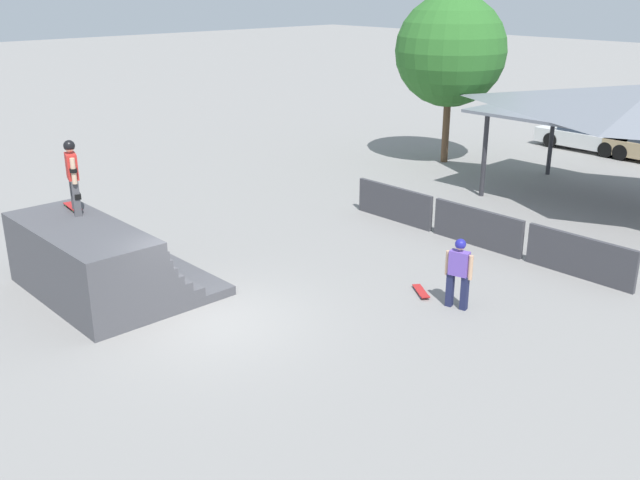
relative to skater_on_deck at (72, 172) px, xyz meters
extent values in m
plane|color=gray|center=(3.97, 1.07, -2.72)|extent=(160.00, 160.00, 0.00)
cube|color=#4C4C51|center=(0.95, 0.45, -2.62)|extent=(4.44, 3.51, 0.21)
cube|color=#4C4C51|center=(0.95, 0.03, -2.40)|extent=(4.44, 2.68, 0.21)
cube|color=#4C4C51|center=(0.95, -0.12, -2.19)|extent=(4.44, 2.37, 0.21)
cube|color=#4C4C51|center=(0.95, -0.22, -1.97)|extent=(4.44, 2.17, 0.21)
cube|color=#4C4C51|center=(0.95, -0.30, -1.76)|extent=(4.44, 2.02, 0.21)
cube|color=#4C4C51|center=(0.95, -0.35, -1.54)|extent=(4.44, 1.92, 0.21)
cube|color=#4C4C51|center=(0.95, -0.39, -1.33)|extent=(4.44, 1.85, 0.21)
cube|color=#4C4C51|center=(0.95, -0.41, -1.11)|extent=(4.44, 1.81, 0.21)
cylinder|color=silver|center=(0.95, 0.48, -1.04)|extent=(4.35, 0.07, 0.07)
cube|color=#4C4C51|center=(0.18, -0.06, -0.58)|extent=(0.20, 0.20, 0.84)
cube|color=black|center=(0.19, -0.03, -0.53)|extent=(0.23, 0.20, 0.12)
cube|color=#4C4C51|center=(-0.18, 0.05, -0.58)|extent=(0.20, 0.20, 0.84)
cube|color=black|center=(-0.17, 0.08, -0.53)|extent=(0.23, 0.20, 0.12)
cube|color=red|center=(0.00, 0.00, 0.14)|extent=(0.50, 0.36, 0.60)
cylinder|color=beige|center=(0.27, -0.09, 0.09)|extent=(0.14, 0.14, 0.60)
cylinder|color=black|center=(0.27, -0.09, 0.10)|extent=(0.21, 0.21, 0.09)
cylinder|color=beige|center=(-0.27, 0.08, 0.09)|extent=(0.14, 0.14, 0.60)
cylinder|color=black|center=(-0.27, 0.08, 0.10)|extent=(0.21, 0.21, 0.09)
sphere|color=beige|center=(0.00, 0.00, 0.59)|extent=(0.23, 0.23, 0.23)
sphere|color=black|center=(0.00, 0.00, 0.61)|extent=(0.26, 0.26, 0.26)
cylinder|color=green|center=(-0.18, 0.12, -0.98)|extent=(0.06, 0.04, 0.05)
cylinder|color=green|center=(-0.19, -0.02, -0.98)|extent=(0.06, 0.04, 0.05)
cylinder|color=green|center=(-0.68, 0.18, -0.98)|extent=(0.06, 0.04, 0.05)
cylinder|color=green|center=(-0.70, 0.04, -0.98)|extent=(0.06, 0.04, 0.05)
cube|color=#B22323|center=(-0.44, 0.08, -0.95)|extent=(0.84, 0.30, 0.02)
cube|color=#B22323|center=(-0.06, 0.04, -0.93)|extent=(0.12, 0.21, 0.02)
cube|color=#1E2347|center=(6.90, 5.36, -2.33)|extent=(0.18, 0.18, 0.78)
cube|color=#1E2347|center=(7.23, 5.45, -2.33)|extent=(0.18, 0.18, 0.78)
cube|color=#6B4CB7|center=(7.07, 5.40, -1.66)|extent=(0.46, 0.31, 0.56)
cylinder|color=tan|center=(6.81, 5.34, -1.70)|extent=(0.13, 0.13, 0.56)
cylinder|color=tan|center=(7.32, 5.47, -1.70)|extent=(0.13, 0.13, 0.56)
sphere|color=tan|center=(7.07, 5.40, -1.24)|extent=(0.22, 0.22, 0.22)
sphere|color=#232399|center=(7.07, 5.40, -1.21)|extent=(0.24, 0.24, 0.24)
cylinder|color=blue|center=(6.29, 5.33, -2.70)|extent=(0.06, 0.05, 0.05)
cylinder|color=blue|center=(6.21, 5.22, -2.70)|extent=(0.06, 0.05, 0.05)
cylinder|color=blue|center=(5.88, 5.61, -2.70)|extent=(0.06, 0.05, 0.05)
cylinder|color=blue|center=(5.80, 5.49, -2.70)|extent=(0.06, 0.05, 0.05)
cube|color=#B22323|center=(6.04, 5.41, -2.66)|extent=(0.77, 0.61, 0.02)
cube|color=#B22323|center=(6.35, 5.21, -2.64)|extent=(0.19, 0.22, 0.02)
cube|color=#3D3D42|center=(1.98, 9.03, -2.20)|extent=(2.84, 0.12, 1.05)
cube|color=#3D3D42|center=(5.00, 9.03, -2.20)|extent=(2.84, 0.12, 1.05)
cube|color=#3D3D42|center=(8.02, 9.03, -2.20)|extent=(2.84, 0.12, 1.05)
cylinder|color=#2D2D33|center=(2.24, 13.19, -1.33)|extent=(0.16, 0.16, 2.79)
cylinder|color=#2D2D33|center=(2.24, 17.45, -1.33)|extent=(0.16, 0.16, 2.79)
cylinder|color=brown|center=(-1.68, 16.18, -1.31)|extent=(0.28, 0.28, 2.83)
sphere|color=#2D6B28|center=(-1.68, 16.18, 1.64)|extent=(4.27, 4.27, 4.27)
cube|color=silver|center=(1.13, 22.52, -2.24)|extent=(4.24, 1.84, 0.62)
cube|color=#283342|center=(1.02, 22.52, -1.70)|extent=(1.98, 1.52, 0.46)
cube|color=silver|center=(1.02, 22.52, -1.47)|extent=(1.89, 1.48, 0.04)
cylinder|color=black|center=(2.43, 23.29, -2.40)|extent=(0.64, 0.21, 0.64)
cylinder|color=black|center=(2.39, 21.69, -2.40)|extent=(0.64, 0.21, 0.64)
cylinder|color=black|center=(-0.13, 23.35, -2.40)|extent=(0.64, 0.21, 0.64)
cylinder|color=black|center=(-0.17, 21.75, -2.40)|extent=(0.64, 0.21, 0.64)
cylinder|color=black|center=(3.11, 23.12, -2.40)|extent=(0.65, 0.23, 0.64)
cylinder|color=black|center=(3.04, 21.64, -2.40)|extent=(0.65, 0.23, 0.64)
camera|label=1|loc=(15.61, -6.64, 4.13)|focal=40.00mm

